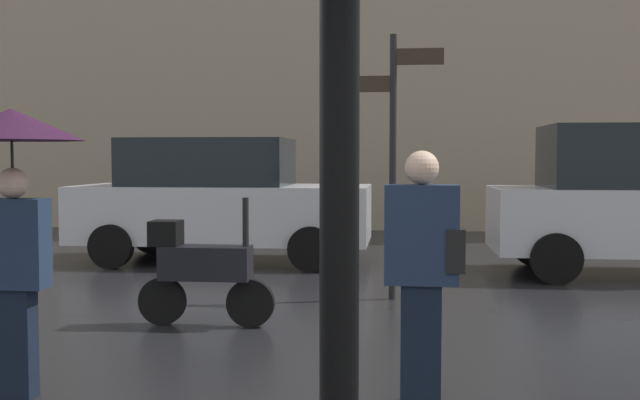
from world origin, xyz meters
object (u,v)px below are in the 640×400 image
object	(u,v)px
parked_car_left	(638,201)
parked_car_right	(219,199)
parked_scooter	(201,269)
pedestrian_with_umbrella	(12,171)
street_signpost	(393,140)
pedestrian_with_bag	(423,262)

from	to	relation	value
parked_car_left	parked_car_right	size ratio (longest dim) A/B	0.90
parked_scooter	parked_car_left	xyz separation A→B (m)	(5.10, 3.63, 0.47)
pedestrian_with_umbrella	parked_scooter	size ratio (longest dim) A/B	1.46
pedestrian_with_umbrella	parked_car_left	xyz separation A→B (m)	(5.77, 5.88, -0.50)
parked_scooter	street_signpost	distance (m)	2.70
pedestrian_with_bag	parked_car_left	distance (m)	6.50
parked_scooter	parked_car_left	bearing A→B (deg)	55.13
pedestrian_with_umbrella	street_signpost	distance (m)	4.54
pedestrian_with_umbrella	street_signpost	xyz separation A→B (m)	(2.47, 3.80, 0.29)
parked_car_left	street_signpost	bearing A→B (deg)	48.33
parked_scooter	street_signpost	xyz separation A→B (m)	(1.81, 1.55, 1.26)
pedestrian_with_bag	parked_scooter	bearing A→B (deg)	-120.15
pedestrian_with_bag	parked_car_left	world-z (taller)	parked_car_left
pedestrian_with_bag	parked_car_right	bearing A→B (deg)	-140.04
pedestrian_with_umbrella	parked_car_right	world-z (taller)	pedestrian_with_umbrella
street_signpost	parked_car_right	bearing A→B (deg)	133.59
parked_car_left	pedestrian_with_bag	bearing A→B (deg)	78.00
pedestrian_with_bag	street_signpost	xyz separation A→B (m)	(-0.24, 3.65, 0.87)
pedestrian_with_bag	street_signpost	size ratio (longest dim) A/B	0.56
pedestrian_with_umbrella	parked_car_left	distance (m)	8.25
pedestrian_with_umbrella	parked_scooter	bearing A→B (deg)	108.57
parked_scooter	parked_car_right	world-z (taller)	parked_car_right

